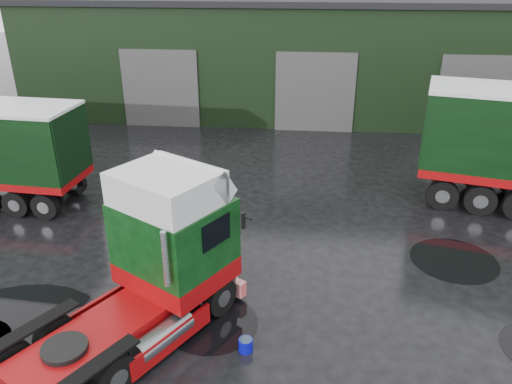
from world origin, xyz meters
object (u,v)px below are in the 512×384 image
(warehouse, at_px, (316,50))
(tree_back_b, at_px, (420,23))
(tree_back_a, at_px, (214,7))
(wash_bucket, at_px, (246,345))
(hero_tractor, at_px, (118,274))

(warehouse, bearing_deg, tree_back_b, 51.34)
(tree_back_b, bearing_deg, tree_back_a, 180.00)
(warehouse, relative_size, tree_back_a, 3.41)
(wash_bucket, bearing_deg, hero_tractor, -178.68)
(warehouse, xyz_separation_m, wash_bucket, (-1.52, -22.50, -3.00))
(warehouse, bearing_deg, wash_bucket, -93.86)
(hero_tractor, distance_m, tree_back_a, 32.90)
(hero_tractor, height_order, wash_bucket, hero_tractor)
(hero_tractor, xyz_separation_m, wash_bucket, (2.75, 0.06, -1.76))
(warehouse, bearing_deg, tree_back_a, 128.66)
(tree_back_a, xyz_separation_m, tree_back_b, (16.00, 0.00, -1.00))
(tree_back_a, distance_m, tree_back_b, 16.03)
(warehouse, relative_size, hero_tractor, 5.27)
(hero_tractor, relative_size, tree_back_b, 0.82)
(warehouse, xyz_separation_m, tree_back_a, (-8.00, 10.00, 1.59))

